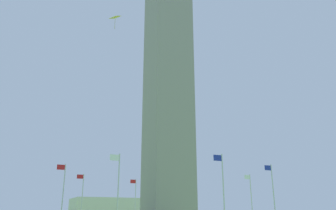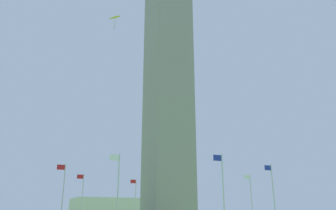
{
  "view_description": "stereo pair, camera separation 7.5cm",
  "coord_description": "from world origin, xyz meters",
  "px_view_note": "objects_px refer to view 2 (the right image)",
  "views": [
    {
      "loc": [
        20.2,
        45.72,
        1.86
      ],
      "look_at": [
        0.0,
        0.0,
        18.12
      ],
      "focal_mm": 36.51,
      "sensor_mm": 36.0,
      "label": 1
    },
    {
      "loc": [
        20.14,
        45.75,
        1.86
      ],
      "look_at": [
        0.0,
        0.0,
        18.12
      ],
      "focal_mm": 36.51,
      "sensor_mm": 36.0,
      "label": 2
    }
  ],
  "objects_px": {
    "flagpole_se": "(273,194)",
    "flagpole_w": "(135,200)",
    "kite_yellow_diamond": "(115,18)",
    "flagpole_sw": "(197,200)",
    "flagpole_nw": "(82,198)",
    "flagpole_e": "(223,189)",
    "flagpole_n": "(62,194)",
    "obelisk_monument": "(168,47)",
    "flagpole_ne": "(117,189)",
    "flagpole_s": "(251,198)"
  },
  "relations": [
    {
      "from": "flagpole_e",
      "to": "flagpole_s",
      "type": "height_order",
      "value": "same"
    },
    {
      "from": "flagpole_e",
      "to": "flagpole_nw",
      "type": "bearing_deg",
      "value": -67.5
    },
    {
      "from": "flagpole_ne",
      "to": "kite_yellow_diamond",
      "type": "bearing_deg",
      "value": -91.91
    },
    {
      "from": "flagpole_se",
      "to": "flagpole_s",
      "type": "height_order",
      "value": "same"
    },
    {
      "from": "obelisk_monument",
      "to": "flagpole_w",
      "type": "distance_m",
      "value": 27.57
    },
    {
      "from": "flagpole_s",
      "to": "flagpole_nw",
      "type": "xyz_separation_m",
      "value": [
        24.62,
        -10.2,
        0.0
      ]
    },
    {
      "from": "flagpole_sw",
      "to": "flagpole_e",
      "type": "bearing_deg",
      "value": 67.5
    },
    {
      "from": "kite_yellow_diamond",
      "to": "flagpole_w",
      "type": "bearing_deg",
      "value": -118.1
    },
    {
      "from": "obelisk_monument",
      "to": "kite_yellow_diamond",
      "type": "height_order",
      "value": "obelisk_monument"
    },
    {
      "from": "flagpole_e",
      "to": "flagpole_s",
      "type": "xyz_separation_m",
      "value": [
        -14.42,
        -14.42,
        0.0
      ]
    },
    {
      "from": "flagpole_ne",
      "to": "flagpole_s",
      "type": "relative_size",
      "value": 1.0
    },
    {
      "from": "flagpole_e",
      "to": "flagpole_nw",
      "type": "height_order",
      "value": "same"
    },
    {
      "from": "flagpole_se",
      "to": "flagpole_nw",
      "type": "relative_size",
      "value": 1.0
    },
    {
      "from": "flagpole_sw",
      "to": "kite_yellow_diamond",
      "type": "distance_m",
      "value": 34.56
    },
    {
      "from": "flagpole_nw",
      "to": "kite_yellow_diamond",
      "type": "distance_m",
      "value": 28.04
    },
    {
      "from": "flagpole_sw",
      "to": "kite_yellow_diamond",
      "type": "bearing_deg",
      "value": 35.69
    },
    {
      "from": "flagpole_sw",
      "to": "flagpole_w",
      "type": "distance_m",
      "value": 11.04
    },
    {
      "from": "flagpole_n",
      "to": "flagpole_e",
      "type": "relative_size",
      "value": 1.0
    },
    {
      "from": "flagpole_nw",
      "to": "obelisk_monument",
      "type": "bearing_deg",
      "value": 135.16
    },
    {
      "from": "flagpole_n",
      "to": "flagpole_e",
      "type": "distance_m",
      "value": 20.39
    },
    {
      "from": "flagpole_se",
      "to": "flagpole_w",
      "type": "height_order",
      "value": "same"
    },
    {
      "from": "flagpole_se",
      "to": "flagpole_s",
      "type": "xyz_separation_m",
      "value": [
        -4.22,
        -10.2,
        0.0
      ]
    },
    {
      "from": "obelisk_monument",
      "to": "flagpole_s",
      "type": "distance_m",
      "value": 27.54
    },
    {
      "from": "flagpole_n",
      "to": "flagpole_e",
      "type": "xyz_separation_m",
      "value": [
        -14.42,
        14.42,
        0.0
      ]
    },
    {
      "from": "flagpole_e",
      "to": "flagpole_n",
      "type": "bearing_deg",
      "value": -45.0
    },
    {
      "from": "flagpole_s",
      "to": "kite_yellow_diamond",
      "type": "height_order",
      "value": "kite_yellow_diamond"
    },
    {
      "from": "obelisk_monument",
      "to": "flagpole_s",
      "type": "relative_size",
      "value": 6.8
    },
    {
      "from": "flagpole_e",
      "to": "flagpole_sw",
      "type": "height_order",
      "value": "same"
    },
    {
      "from": "flagpole_e",
      "to": "flagpole_se",
      "type": "xyz_separation_m",
      "value": [
        -10.2,
        -4.22,
        0.0
      ]
    },
    {
      "from": "flagpole_sw",
      "to": "flagpole_nw",
      "type": "bearing_deg",
      "value": -0.0
    },
    {
      "from": "flagpole_s",
      "to": "flagpole_e",
      "type": "bearing_deg",
      "value": 45.0
    },
    {
      "from": "flagpole_n",
      "to": "flagpole_w",
      "type": "distance_m",
      "value": 20.39
    },
    {
      "from": "flagpole_ne",
      "to": "flagpole_se",
      "type": "height_order",
      "value": "same"
    },
    {
      "from": "flagpole_e",
      "to": "flagpole_nw",
      "type": "xyz_separation_m",
      "value": [
        10.2,
        -24.62,
        0.0
      ]
    },
    {
      "from": "flagpole_e",
      "to": "flagpole_w",
      "type": "relative_size",
      "value": 1.0
    },
    {
      "from": "flagpole_nw",
      "to": "flagpole_n",
      "type": "bearing_deg",
      "value": 67.5
    },
    {
      "from": "obelisk_monument",
      "to": "flagpole_nw",
      "type": "height_order",
      "value": "obelisk_monument"
    },
    {
      "from": "flagpole_ne",
      "to": "flagpole_w",
      "type": "xyz_separation_m",
      "value": [
        -10.2,
        -24.62,
        0.0
      ]
    },
    {
      "from": "flagpole_w",
      "to": "flagpole_sw",
      "type": "bearing_deg",
      "value": 157.5
    },
    {
      "from": "flagpole_n",
      "to": "kite_yellow_diamond",
      "type": "relative_size",
      "value": 3.71
    },
    {
      "from": "kite_yellow_diamond",
      "to": "obelisk_monument",
      "type": "bearing_deg",
      "value": -156.8
    },
    {
      "from": "obelisk_monument",
      "to": "flagpole_ne",
      "type": "relative_size",
      "value": 6.8
    },
    {
      "from": "flagpole_n",
      "to": "flagpole_nw",
      "type": "height_order",
      "value": "same"
    },
    {
      "from": "flagpole_e",
      "to": "flagpole_s",
      "type": "distance_m",
      "value": 20.39
    },
    {
      "from": "obelisk_monument",
      "to": "flagpole_sw",
      "type": "bearing_deg",
      "value": -134.84
    },
    {
      "from": "flagpole_se",
      "to": "flagpole_nw",
      "type": "height_order",
      "value": "same"
    },
    {
      "from": "flagpole_n",
      "to": "flagpole_se",
      "type": "bearing_deg",
      "value": 157.5
    },
    {
      "from": "obelisk_monument",
      "to": "flagpole_e",
      "type": "height_order",
      "value": "obelisk_monument"
    },
    {
      "from": "flagpole_nw",
      "to": "flagpole_se",
      "type": "bearing_deg",
      "value": 135.0
    },
    {
      "from": "flagpole_n",
      "to": "flagpole_w",
      "type": "bearing_deg",
      "value": -135.0
    }
  ]
}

